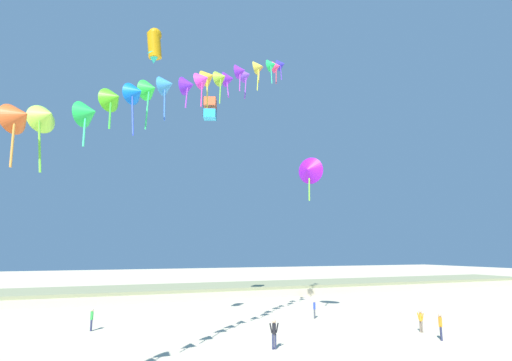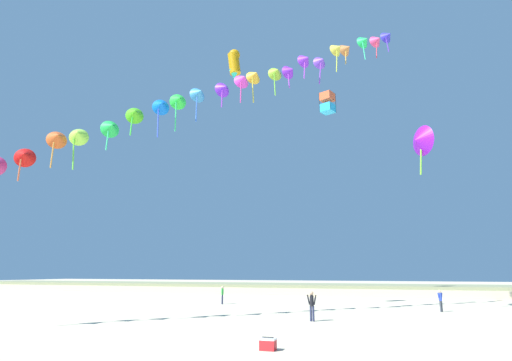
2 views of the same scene
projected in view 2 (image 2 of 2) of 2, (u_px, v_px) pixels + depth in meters
The scene contains 10 objects.
ground_plane at pixel (188, 359), 13.16m from camera, with size 240.00×240.00×0.00m, color beige.
dune_ridge at pixel (342, 289), 50.99m from camera, with size 120.00×11.84×1.23m.
person_near_left at pixel (440, 299), 28.67m from camera, with size 0.41×0.45×1.52m.
person_near_right at pixel (312, 304), 23.27m from camera, with size 0.59×0.23×1.69m.
person_far_right at pixel (222, 294), 35.52m from camera, with size 0.21×0.55×1.56m.
kite_banner_string at pixel (231, 85), 28.17m from camera, with size 22.78×21.98×24.14m.
large_kite_low_lead at pixel (419, 141), 31.12m from camera, with size 2.09×2.45×4.00m.
large_kite_mid_trail at pixel (234, 63), 34.30m from camera, with size 1.43×1.31×2.70m.
large_kite_high_solo at pixel (328, 103), 40.12m from camera, with size 1.57×1.57×2.06m.
beach_cooler at pixel (268, 344), 14.60m from camera, with size 0.58×0.41×0.46m.
Camera 2 is at (6.70, -12.65, 2.80)m, focal length 28.00 mm.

